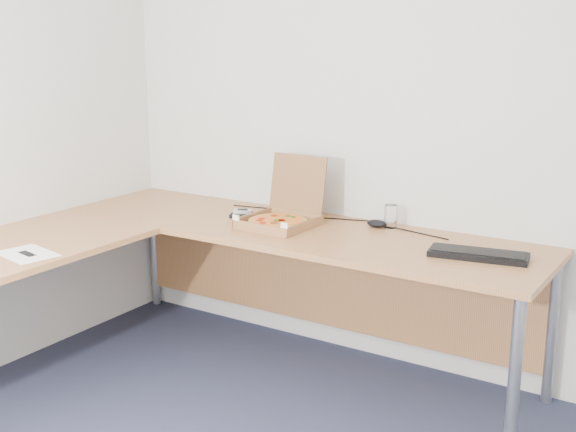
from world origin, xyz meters
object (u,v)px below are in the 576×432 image
Objects in this scene: keyboard at (478,255)px; wallet at (242,215)px; desk at (186,244)px; pizza_box at (280,218)px; drinking_glass at (391,216)px.

wallet is at bearing 167.74° from keyboard.
keyboard is at bearing 18.60° from desk.
pizza_box reaches higher than wallet.
drinking_glass is 0.27× the size of keyboard.
drinking_glass reaches higher than keyboard.
keyboard is at bearing 2.80° from pizza_box.
pizza_box is at bearing -151.31° from drinking_glass.
desk is 22.13× the size of wallet.
drinking_glass is 0.59m from keyboard.
wallet is (-0.01, 0.47, 0.04)m from desk.
drinking_glass is at bearing 43.28° from desk.
pizza_box reaches higher than drinking_glass.
pizza_box is at bearing 59.37° from desk.
desk is 0.47m from wallet.
wallet is at bearing 91.48° from desk.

